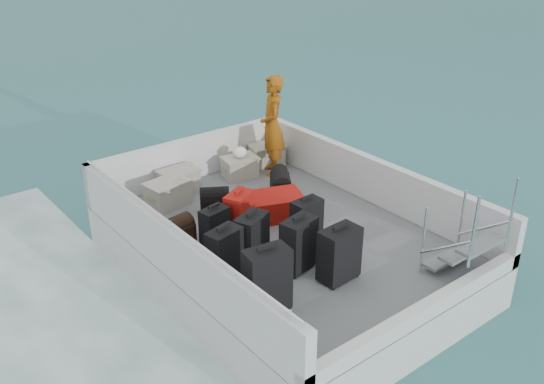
# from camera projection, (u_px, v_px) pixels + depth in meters

# --- Properties ---
(ground) EXTENTS (160.00, 160.00, 0.00)m
(ground) POSITION_uv_depth(u_px,v_px,m) (283.00, 271.00, 8.69)
(ground) COLOR #1B5B61
(ground) RESTS_ON ground
(ferry_hull) EXTENTS (3.60, 5.00, 0.60)m
(ferry_hull) POSITION_uv_depth(u_px,v_px,m) (283.00, 253.00, 8.56)
(ferry_hull) COLOR silver
(ferry_hull) RESTS_ON ground
(deck) EXTENTS (3.30, 4.70, 0.02)m
(deck) POSITION_uv_depth(u_px,v_px,m) (283.00, 234.00, 8.43)
(deck) COLOR slate
(deck) RESTS_ON ferry_hull
(deck_fittings) EXTENTS (3.60, 5.00, 0.90)m
(deck_fittings) POSITION_uv_depth(u_px,v_px,m) (318.00, 211.00, 8.23)
(deck_fittings) COLOR silver
(deck_fittings) RESTS_ON deck
(suitcase_0) EXTENTS (0.54, 0.36, 0.78)m
(suitcase_0) POSITION_uv_depth(u_px,v_px,m) (267.00, 280.00, 6.69)
(suitcase_0) COLOR black
(suitcase_0) RESTS_ON deck
(suitcase_1) EXTENTS (0.48, 0.34, 0.66)m
(suitcase_1) POSITION_uv_depth(u_px,v_px,m) (225.00, 254.00, 7.31)
(suitcase_1) COLOR black
(suitcase_1) RESTS_ON deck
(suitcase_2) EXTENTS (0.41, 0.28, 0.55)m
(suitcase_2) POSITION_uv_depth(u_px,v_px,m) (215.00, 227.00, 8.02)
(suitcase_2) COLOR black
(suitcase_2) RESTS_ON deck
(suitcase_3) EXTENTS (0.50, 0.36, 0.70)m
(suitcase_3) POSITION_uv_depth(u_px,v_px,m) (299.00, 245.00, 7.47)
(suitcase_3) COLOR black
(suitcase_3) RESTS_ON deck
(suitcase_4) EXTENTS (0.51, 0.41, 0.66)m
(suitcase_4) POSITION_uv_depth(u_px,v_px,m) (252.00, 239.00, 7.64)
(suitcase_4) COLOR black
(suitcase_4) RESTS_ON deck
(suitcase_5) EXTENTS (0.50, 0.42, 0.60)m
(suitcase_5) POSITION_uv_depth(u_px,v_px,m) (239.00, 213.00, 8.32)
(suitcase_5) COLOR #950D0B
(suitcase_5) RESTS_ON deck
(suitcase_6) EXTENTS (0.51, 0.32, 0.69)m
(suitcase_6) POSITION_uv_depth(u_px,v_px,m) (339.00, 255.00, 7.27)
(suitcase_6) COLOR black
(suitcase_6) RESTS_ON deck
(suitcase_7) EXTENTS (0.43, 0.25, 0.59)m
(suitcase_7) POSITION_uv_depth(u_px,v_px,m) (307.00, 220.00, 8.16)
(suitcase_7) COLOR black
(suitcase_7) RESTS_ON deck
(suitcase_8) EXTENTS (1.02, 0.85, 0.34)m
(suitcase_8) POSITION_uv_depth(u_px,v_px,m) (272.00, 206.00, 8.81)
(suitcase_8) COLOR #950D0B
(suitcase_8) RESTS_ON deck
(duffel_0) EXTENTS (0.62, 0.38, 0.32)m
(duffel_0) POSITION_uv_depth(u_px,v_px,m) (172.00, 236.00, 8.04)
(duffel_0) COLOR black
(duffel_0) RESTS_ON deck
(duffel_1) EXTENTS (0.52, 0.48, 0.32)m
(duffel_1) POSITION_uv_depth(u_px,v_px,m) (215.00, 204.00, 8.91)
(duffel_1) COLOR black
(duffel_1) RESTS_ON deck
(duffel_2) EXTENTS (0.55, 0.61, 0.32)m
(duffel_2) POSITION_uv_depth(u_px,v_px,m) (281.00, 186.00, 9.47)
(duffel_2) COLOR black
(duffel_2) RESTS_ON deck
(crate_0) EXTENTS (0.64, 0.48, 0.36)m
(crate_0) POSITION_uv_depth(u_px,v_px,m) (168.00, 194.00, 9.15)
(crate_0) COLOR #B0AD99
(crate_0) RESTS_ON deck
(crate_1) EXTENTS (0.58, 0.41, 0.34)m
(crate_1) POSITION_uv_depth(u_px,v_px,m) (179.00, 182.00, 9.58)
(crate_1) COLOR #B0AD99
(crate_1) RESTS_ON deck
(crate_2) EXTENTS (0.59, 0.45, 0.32)m
(crate_2) POSITION_uv_depth(u_px,v_px,m) (240.00, 168.00, 10.10)
(crate_2) COLOR #B0AD99
(crate_2) RESTS_ON deck
(crate_3) EXTENTS (0.63, 0.50, 0.34)m
(crate_3) POSITION_uv_depth(u_px,v_px,m) (267.00, 155.00, 10.58)
(crate_3) COLOR #B0AD99
(crate_3) RESTS_ON deck
(yellow_bag) EXTENTS (0.28, 0.26, 0.22)m
(yellow_bag) POSITION_uv_depth(u_px,v_px,m) (245.00, 165.00, 10.35)
(yellow_bag) COLOR yellow
(yellow_bag) RESTS_ON deck
(white_bag) EXTENTS (0.24, 0.24, 0.18)m
(white_bag) POSITION_uv_depth(u_px,v_px,m) (240.00, 154.00, 9.99)
(white_bag) COLOR white
(white_bag) RESTS_ON crate_2
(passenger) EXTENTS (0.66, 0.74, 1.68)m
(passenger) POSITION_uv_depth(u_px,v_px,m) (272.00, 126.00, 9.95)
(passenger) COLOR #C36612
(passenger) RESTS_ON deck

